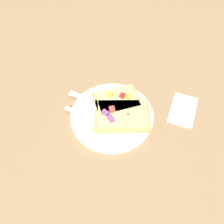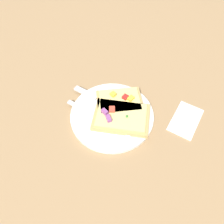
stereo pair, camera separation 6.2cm
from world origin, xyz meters
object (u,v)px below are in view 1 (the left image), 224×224
fork (104,120)px  plate (112,115)px  pizza_slice_main (122,116)px  napkin (183,109)px  pizza_slice_corner (118,101)px  knife (96,101)px

fork → plate: bearing=66.8°
plate → pizza_slice_main: pizza_slice_main is taller
napkin → fork: bearing=-57.6°
fork → pizza_slice_corner: size_ratio=1.34×
pizza_slice_corner → fork: bearing=-139.3°
plate → pizza_slice_corner: 0.05m
plate → pizza_slice_corner: (-0.04, 0.00, 0.02)m
plate → napkin: plate is taller
fork → pizza_slice_main: size_ratio=1.19×
pizza_slice_main → fork: bearing=10.5°
plate → knife: size_ratio=1.13×
knife → pizza_slice_main: (0.03, 0.09, 0.01)m
knife → napkin: size_ratio=1.80×
fork → pizza_slice_main: (-0.03, 0.04, 0.01)m
plate → fork: size_ratio=1.10×
knife → pizza_slice_main: pizza_slice_main is taller
fork → napkin: 0.24m
plate → napkin: 0.21m
pizza_slice_corner → napkin: 0.19m
plate → knife: 0.07m
pizza_slice_main → pizza_slice_corner: (-0.05, -0.03, -0.00)m
napkin → knife: bearing=-73.6°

